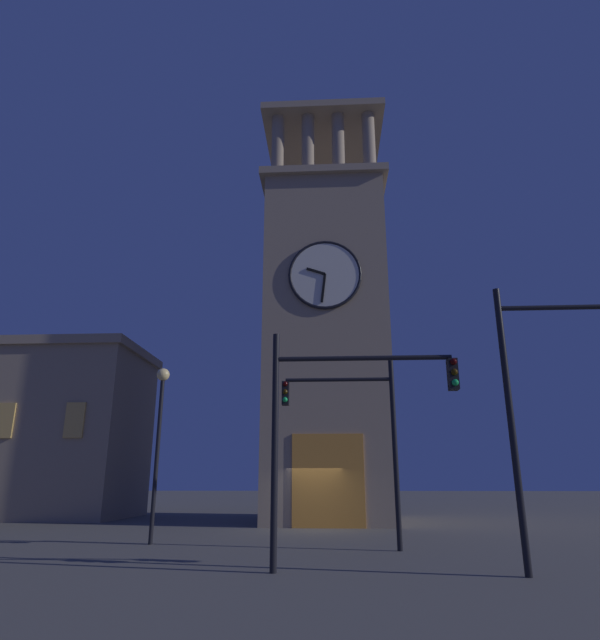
{
  "coord_description": "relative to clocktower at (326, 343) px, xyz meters",
  "views": [
    {
      "loc": [
        -0.74,
        23.46,
        1.92
      ],
      "look_at": [
        0.88,
        -5.49,
        10.78
      ],
      "focal_mm": 29.8,
      "sensor_mm": 36.0,
      "label": 1
    }
  ],
  "objects": [
    {
      "name": "street_lamp",
      "position": [
        5.68,
        10.91,
        -5.48
      ],
      "size": [
        0.44,
        0.44,
        5.73
      ],
      "color": "black",
      "rests_on": "ground_plane"
    },
    {
      "name": "traffic_signal_mid",
      "position": [
        -0.97,
        12.16,
        -5.71
      ],
      "size": [
        3.56,
        0.41,
        5.76
      ],
      "color": "black",
      "rests_on": "ground_plane"
    },
    {
      "name": "traffic_signal_near",
      "position": [
        -5.16,
        16.48,
        -5.24
      ],
      "size": [
        3.15,
        0.41,
        6.43
      ],
      "color": "black",
      "rests_on": "ground_plane"
    },
    {
      "name": "ground_plane",
      "position": [
        0.61,
        5.46,
        -9.41
      ],
      "size": [
        200.0,
        200.0,
        0.0
      ],
      "primitive_type": "plane",
      "color": "#56544F"
    },
    {
      "name": "clocktower",
      "position": [
        0.0,
        0.0,
        0.0
      ],
      "size": [
        6.8,
        9.5,
        25.12
      ],
      "color": "gray",
      "rests_on": "ground_plane"
    },
    {
      "name": "traffic_signal_far",
      "position": [
        -0.33,
        16.24,
        -5.82
      ],
      "size": [
        4.44,
        0.41,
        5.43
      ],
      "color": "black",
      "rests_on": "ground_plane"
    }
  ]
}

